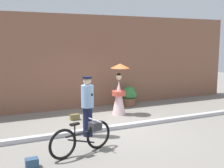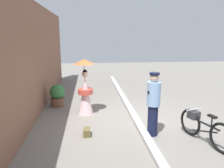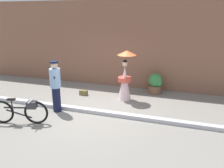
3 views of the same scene
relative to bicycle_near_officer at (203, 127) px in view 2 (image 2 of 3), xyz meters
name	(u,v)px [view 2 (image 2 of 3)]	position (x,y,z in m)	size (l,w,h in m)	color
ground_plane	(136,121)	(1.46, 1.33, -0.39)	(30.00, 30.00, 0.00)	gray
building_wall	(21,64)	(1.46, 4.55, 1.41)	(14.00, 0.40, 3.61)	brown
sidewalk_curb	(136,120)	(1.46, 1.33, -0.33)	(14.00, 0.20, 0.12)	#B2B2B7
bicycle_near_officer	(203,127)	(0.00, 0.00, 0.00)	(1.64, 0.61, 0.77)	black
person_officer	(153,103)	(0.50, 1.11, 0.49)	(0.34, 0.36, 1.66)	#141938
person_with_parasol	(85,89)	(2.31, 2.85, 0.47)	(0.68, 0.68, 1.82)	silver
potted_plant_by_door	(58,95)	(3.29, 3.89, 0.02)	(0.56, 0.54, 0.81)	brown
backpack_on_pavement	(87,132)	(0.65, 2.80, -0.29)	(0.30, 0.18, 0.19)	brown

